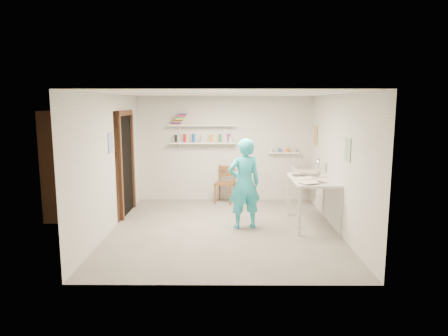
{
  "coord_description": "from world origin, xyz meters",
  "views": [
    {
      "loc": [
        0.04,
        -6.91,
        2.23
      ],
      "look_at": [
        0.0,
        0.4,
        1.05
      ],
      "focal_mm": 32.0,
      "sensor_mm": 36.0,
      "label": 1
    }
  ],
  "objects_px": {
    "belfast_sink": "(304,174)",
    "man": "(244,184)",
    "wall_clock": "(247,167)",
    "wooden_chair": "(225,183)",
    "work_table": "(313,202)",
    "desk_lamp": "(319,163)"
  },
  "relations": [
    {
      "from": "belfast_sink",
      "to": "wall_clock",
      "type": "bearing_deg",
      "value": -133.5
    },
    {
      "from": "wooden_chair",
      "to": "work_table",
      "type": "xyz_separation_m",
      "value": [
        1.63,
        -1.7,
        -0.01
      ]
    },
    {
      "from": "wooden_chair",
      "to": "work_table",
      "type": "bearing_deg",
      "value": -29.55
    },
    {
      "from": "wooden_chair",
      "to": "desk_lamp",
      "type": "distance_m",
      "value": 2.28
    },
    {
      "from": "man",
      "to": "wall_clock",
      "type": "xyz_separation_m",
      "value": [
        0.06,
        0.21,
        0.27
      ]
    },
    {
      "from": "man",
      "to": "wall_clock",
      "type": "distance_m",
      "value": 0.35
    },
    {
      "from": "work_table",
      "to": "belfast_sink",
      "type": "bearing_deg",
      "value": 85.67
    },
    {
      "from": "desk_lamp",
      "to": "wall_clock",
      "type": "bearing_deg",
      "value": -161.83
    },
    {
      "from": "wooden_chair",
      "to": "desk_lamp",
      "type": "height_order",
      "value": "desk_lamp"
    },
    {
      "from": "wall_clock",
      "to": "wooden_chair",
      "type": "relative_size",
      "value": 0.33
    },
    {
      "from": "belfast_sink",
      "to": "work_table",
      "type": "height_order",
      "value": "work_table"
    },
    {
      "from": "wall_clock",
      "to": "work_table",
      "type": "distance_m",
      "value": 1.38
    },
    {
      "from": "wooden_chair",
      "to": "belfast_sink",
      "type": "bearing_deg",
      "value": 8.58
    },
    {
      "from": "belfast_sink",
      "to": "wooden_chair",
      "type": "xyz_separation_m",
      "value": [
        -1.74,
        0.25,
        -0.25
      ]
    },
    {
      "from": "man",
      "to": "desk_lamp",
      "type": "bearing_deg",
      "value": -170.24
    },
    {
      "from": "wall_clock",
      "to": "desk_lamp",
      "type": "height_order",
      "value": "wall_clock"
    },
    {
      "from": "belfast_sink",
      "to": "man",
      "type": "relative_size",
      "value": 0.37
    },
    {
      "from": "work_table",
      "to": "desk_lamp",
      "type": "height_order",
      "value": "desk_lamp"
    },
    {
      "from": "belfast_sink",
      "to": "man",
      "type": "bearing_deg",
      "value": -130.65
    },
    {
      "from": "wall_clock",
      "to": "man",
      "type": "bearing_deg",
      "value": -119.75
    },
    {
      "from": "wall_clock",
      "to": "wooden_chair",
      "type": "height_order",
      "value": "wall_clock"
    },
    {
      "from": "wall_clock",
      "to": "wooden_chair",
      "type": "distance_m",
      "value": 1.81
    }
  ]
}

